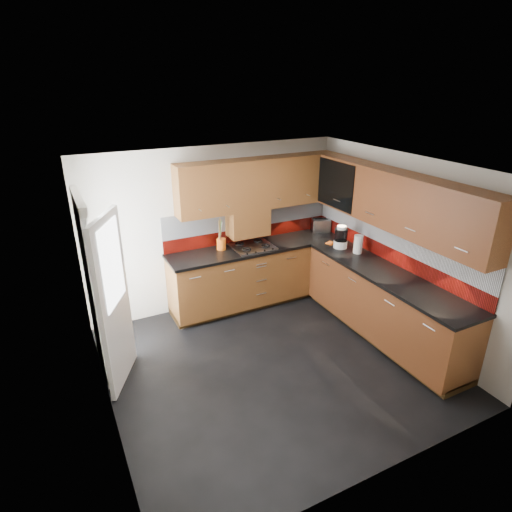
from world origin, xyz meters
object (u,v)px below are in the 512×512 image
gas_hob (253,246)px  utensil_pot (221,243)px  toaster (321,225)px  food_processor (341,238)px

gas_hob → utensil_pot: 0.47m
utensil_pot → toaster: size_ratio=1.40×
gas_hob → utensil_pot: size_ratio=1.26×
gas_hob → food_processor: (1.14, -0.59, 0.14)m
gas_hob → toaster: (1.30, 0.14, 0.09)m
utensil_pot → food_processor: size_ratio=1.41×
utensil_pot → food_processor: bearing=-24.4°
gas_hob → toaster: toaster is taller
toaster → food_processor: size_ratio=1.01×
utensil_pot → toaster: (1.75, 0.01, -0.00)m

